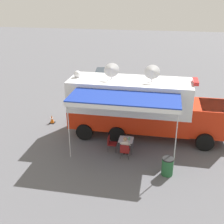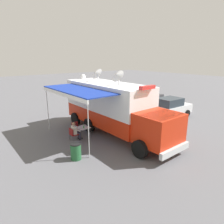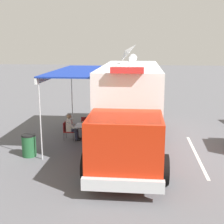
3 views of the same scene
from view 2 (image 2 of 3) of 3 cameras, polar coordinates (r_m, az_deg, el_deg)
ground_plane at (r=14.91m, az=-1.38°, el=-5.13°), size 100.00×100.00×0.00m
lot_stripe at (r=15.61m, az=10.61°, el=-4.42°), size 0.13×4.80×0.01m
command_truck at (r=13.74m, az=0.38°, el=1.59°), size 4.86×9.49×4.53m
folding_table at (r=13.45m, az=-8.33°, el=-4.59°), size 0.80×0.80×0.73m
water_bottle at (r=13.23m, az=-8.11°, el=-4.18°), size 0.07×0.07×0.22m
folding_chair_at_table at (r=13.10m, az=-11.20°, el=-6.03°), size 0.48×0.48×0.87m
folding_chair_beside_table at (r=14.16m, az=-10.41°, el=-4.32°), size 0.48×0.48×0.87m
seated_responder at (r=13.13m, az=-10.51°, el=-5.28°), size 0.66×0.55×1.25m
trash_bin at (r=10.86m, az=-10.36°, el=-11.03°), size 0.57×0.57×0.91m
traffic_cone at (r=19.37m, az=-9.76°, el=0.43°), size 0.36×0.36×0.58m
car_behind_truck at (r=22.49m, az=10.16°, el=4.10°), size 4.41×2.45×1.76m
car_far_corner at (r=18.51m, az=16.32°, el=1.24°), size 4.28×2.17×1.76m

